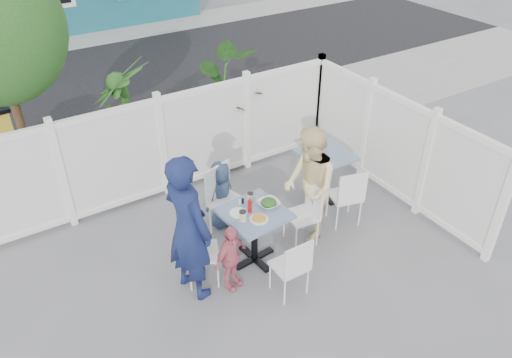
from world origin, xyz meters
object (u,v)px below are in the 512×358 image
chair_back (224,195)px  woman (309,186)px  chair_near (293,264)px  spare_table (325,163)px  chair_right (307,209)px  main_table (254,223)px  chair_left (195,248)px  boy (221,195)px  toddler (231,258)px  man (188,228)px

chair_back → woman: 1.15m
chair_back → chair_near: (0.07, -1.50, -0.09)m
spare_table → chair_right: bearing=-141.1°
woman → chair_near: bearing=-23.9°
main_table → woman: woman is taller
chair_left → chair_back: bearing=154.6°
chair_near → woman: woman is taller
chair_right → boy: size_ratio=0.87×
chair_right → woman: (0.09, 0.08, 0.30)m
woman → chair_right: bearing=-24.9°
main_table → chair_back: chair_back is taller
chair_right → woman: 0.33m
boy → toddler: bearing=45.3°
chair_left → chair_near: 1.18m
main_table → chair_near: (0.06, -0.75, -0.11)m
main_table → chair_left: bearing=174.6°
chair_right → chair_back: size_ratio=0.88×
chair_near → chair_back: bearing=92.8°
chair_right → toddler: bearing=107.0°
chair_right → boy: boy is taller
chair_left → chair_right: chair_left is taller
main_table → spare_table: bearing=22.0°
main_table → chair_back: 0.75m
man → boy: 1.36m
chair_back → chair_near: 1.51m
chair_back → spare_table: bearing=158.9°
main_table → toddler: toddler is taller
main_table → chair_near: bearing=-85.6°
toddler → main_table: bearing=6.9°
toddler → chair_right: bearing=-9.9°
man → boy: (0.90, 0.92, -0.43)m
chair_left → woman: 1.70m
main_table → toddler: 0.56m
man → boy: man is taller
spare_table → chair_back: (-1.65, 0.09, -0.01)m
chair_left → man: man is taller
chair_right → main_table: bearing=95.8°
spare_table → boy: (-1.64, 0.23, -0.09)m
chair_near → chair_left: bearing=135.6°
chair_left → chair_near: (0.84, -0.83, -0.03)m
spare_table → chair_right: 1.09m
spare_table → chair_near: chair_near is taller
main_table → chair_left: (-0.78, 0.07, -0.09)m
main_table → man: man is taller
main_table → man: bearing=-178.2°
spare_table → chair_right: (-0.84, -0.68, -0.08)m
chair_near → main_table: bearing=94.6°
chair_left → toddler: size_ratio=0.99×
spare_table → chair_left: size_ratio=0.85×
man → toddler: bearing=-132.1°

